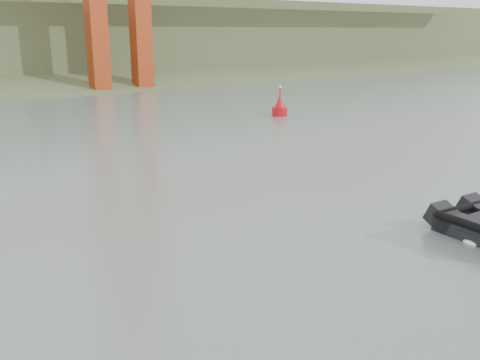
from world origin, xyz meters
name	(u,v)px	position (x,y,z in m)	size (l,w,h in m)	color
ground	(356,275)	(0.00, 0.00, 0.00)	(400.00, 400.00, 0.00)	#576861
nav_buoy	(280,107)	(26.04, 36.58, 1.04)	(1.89, 1.89, 3.95)	#AD0C10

